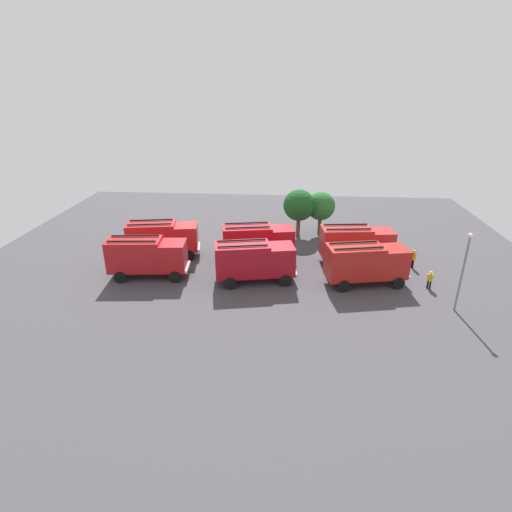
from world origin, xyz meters
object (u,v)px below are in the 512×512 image
(fire_truck_5, at_px, (356,242))
(firefighter_0, at_px, (413,258))
(fire_truck_1, at_px, (254,260))
(lamppost, at_px, (464,267))
(fire_truck_0, at_px, (147,255))
(fire_truck_3, at_px, (162,237))
(traffic_cone_0, at_px, (169,243))
(firefighter_1, at_px, (330,240))
(tree_0, at_px, (299,205))
(traffic_cone_1, at_px, (242,247))
(tree_1, at_px, (321,206))
(firefighter_2, at_px, (430,279))
(fire_truck_2, at_px, (366,262))
(fire_truck_4, at_px, (258,241))

(fire_truck_5, xyz_separation_m, firefighter_0, (5.46, -0.78, -1.13))
(fire_truck_1, bearing_deg, lamppost, -24.29)
(fire_truck_0, distance_m, lamppost, 26.53)
(fire_truck_3, relative_size, traffic_cone_0, 10.84)
(firefighter_1, bearing_deg, lamppost, 30.62)
(tree_0, bearing_deg, traffic_cone_1, -142.13)
(fire_truck_1, relative_size, tree_1, 1.47)
(fire_truck_1, height_order, tree_1, tree_1)
(fire_truck_5, relative_size, firefighter_2, 4.61)
(fire_truck_0, relative_size, traffic_cone_0, 10.67)
(firefighter_2, relative_size, traffic_cone_1, 2.44)
(tree_1, height_order, lamppost, lamppost)
(lamppost, bearing_deg, firefighter_2, 103.76)
(fire_truck_2, distance_m, lamppost, 7.82)
(fire_truck_3, height_order, firefighter_2, fire_truck_3)
(fire_truck_5, bearing_deg, firefighter_0, -14.73)
(fire_truck_0, relative_size, fire_truck_2, 0.98)
(fire_truck_5, bearing_deg, fire_truck_4, 174.64)
(fire_truck_2, height_order, firefighter_1, fire_truck_2)
(traffic_cone_1, bearing_deg, firefighter_2, -23.65)
(fire_truck_0, bearing_deg, fire_truck_1, -6.65)
(firefighter_1, bearing_deg, fire_truck_3, -84.12)
(fire_truck_5, bearing_deg, tree_1, 103.78)
(fire_truck_0, distance_m, tree_1, 20.98)
(tree_1, bearing_deg, traffic_cone_0, -163.44)
(fire_truck_5, height_order, tree_0, tree_0)
(fire_truck_2, distance_m, traffic_cone_1, 13.91)
(firefighter_1, distance_m, traffic_cone_0, 17.65)
(fire_truck_4, xyz_separation_m, firefighter_2, (15.44, -4.98, -1.26))
(firefighter_2, distance_m, tree_1, 16.04)
(tree_1, height_order, traffic_cone_0, tree_1)
(fire_truck_5, xyz_separation_m, traffic_cone_0, (-19.83, 3.05, -1.81))
(firefighter_0, relative_size, traffic_cone_0, 2.62)
(fire_truck_0, relative_size, traffic_cone_1, 11.18)
(traffic_cone_0, bearing_deg, firefighter_1, 1.01)
(lamppost, bearing_deg, fire_truck_5, 126.75)
(traffic_cone_0, xyz_separation_m, traffic_cone_1, (8.20, -0.64, -0.02))
(traffic_cone_0, height_order, lamppost, lamppost)
(fire_truck_2, xyz_separation_m, fire_truck_5, (-0.14, 4.78, 0.00))
(fire_truck_4, distance_m, traffic_cone_1, 3.71)
(fire_truck_2, relative_size, fire_truck_3, 1.00)
(firefighter_0, bearing_deg, fire_truck_1, 170.53)
(traffic_cone_1, bearing_deg, fire_truck_4, -54.00)
(fire_truck_1, xyz_separation_m, traffic_cone_1, (-1.92, 7.41, -1.82))
(fire_truck_0, xyz_separation_m, firefighter_2, (25.27, -0.44, -1.26))
(fire_truck_4, distance_m, lamppost, 18.56)
(tree_0, distance_m, tree_1, 2.72)
(fire_truck_3, bearing_deg, firefighter_1, 1.31)
(fire_truck_0, xyz_separation_m, traffic_cone_0, (-0.27, 7.79, -1.81))
(firefighter_2, xyz_separation_m, tree_0, (-11.24, 12.34, 2.86))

